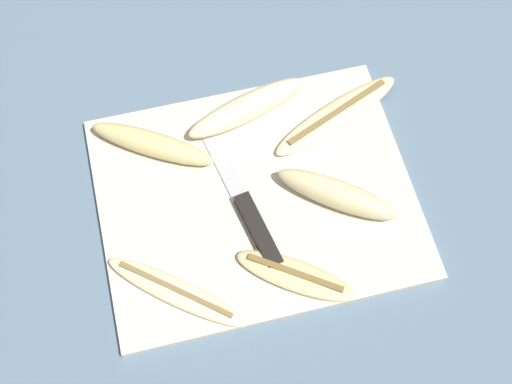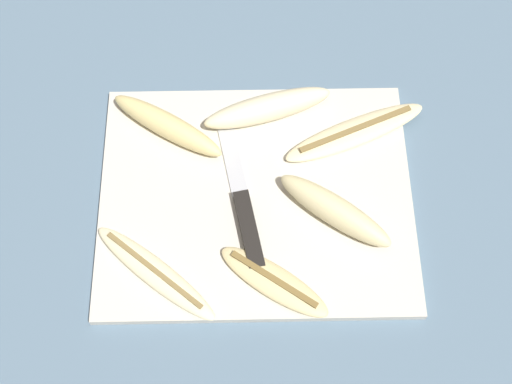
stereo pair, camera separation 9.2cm
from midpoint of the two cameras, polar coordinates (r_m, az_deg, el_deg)
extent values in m
plane|color=slate|center=(0.94, 2.79, -0.88)|extent=(4.00, 4.00, 0.00)
cube|color=beige|center=(0.93, 2.80, -0.72)|extent=(0.41, 0.33, 0.01)
cube|color=black|center=(0.89, 2.34, -3.39)|extent=(0.04, 0.11, 0.02)
cube|color=#B7BABF|center=(0.95, 0.87, 2.32)|extent=(0.04, 0.11, 0.00)
ellipsoid|color=#EDD689|center=(0.96, -4.41, 5.08)|extent=(0.16, 0.12, 0.03)
ellipsoid|color=beige|center=(0.90, 9.21, -1.76)|extent=(0.15, 0.13, 0.04)
ellipsoid|color=beige|center=(0.88, -5.12, -6.76)|extent=(0.17, 0.15, 0.02)
cube|color=olive|center=(0.87, -5.17, -6.53)|extent=(0.12, 0.10, 0.00)
ellipsoid|color=beige|center=(0.98, 10.60, 4.46)|extent=(0.21, 0.12, 0.02)
cube|color=olive|center=(0.97, 10.70, 4.75)|extent=(0.16, 0.07, 0.00)
ellipsoid|color=beige|center=(0.87, 4.47, -7.47)|extent=(0.15, 0.12, 0.02)
cube|color=brown|center=(0.86, 4.51, -7.27)|extent=(0.10, 0.08, 0.00)
ellipsoid|color=beige|center=(0.97, 3.63, 6.48)|extent=(0.18, 0.09, 0.04)
camera|label=1|loc=(0.05, -87.12, 5.71)|focal=50.00mm
camera|label=2|loc=(0.05, 92.88, -5.71)|focal=50.00mm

